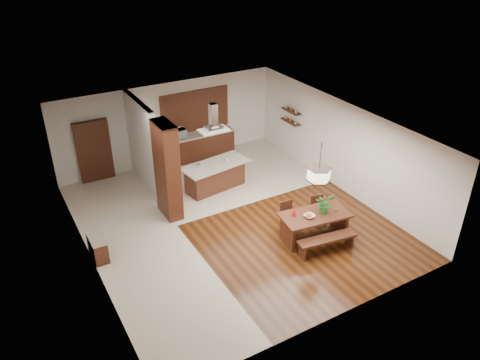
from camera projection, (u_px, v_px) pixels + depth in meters
room_shell at (230, 157)px, 12.68m from camera, size 9.00×9.04×2.92m
tile_hallway at (141, 248)px, 12.48m from camera, size 2.50×9.00×0.01m
tile_kitchen at (228, 175)px, 16.12m from camera, size 5.50×4.00×0.01m
soffit_band at (230, 128)px, 12.28m from camera, size 8.00×9.00×0.02m
partition_pier at (167, 171)px, 13.28m from camera, size 0.45×1.00×2.90m
partition_stub at (142, 144)px, 14.87m from camera, size 0.18×2.40×2.90m
hallway_console at (98, 247)px, 12.02m from camera, size 0.37×0.88×0.63m
hallway_doorway at (94, 151)px, 15.33m from camera, size 1.10×0.20×2.10m
rear_counter at (199, 146)px, 17.07m from camera, size 2.60×0.62×0.95m
kitchen_window at (195, 111)px, 16.65m from camera, size 2.60×0.08×1.50m
shelf_lower at (290, 122)px, 16.66m from camera, size 0.26×0.90×0.04m
shelf_upper at (291, 111)px, 16.47m from camera, size 0.26×0.90×0.04m
dining_table at (315, 220)px, 12.62m from camera, size 1.98×1.18×0.78m
dining_bench at (327, 245)px, 12.24m from camera, size 1.67×0.58×0.46m
dining_chair_left at (289, 217)px, 13.00m from camera, size 0.40×0.40×0.89m
dining_chair_right at (318, 211)px, 13.31m from camera, size 0.46×0.46×0.86m
pendant_lantern at (320, 165)px, 11.82m from camera, size 0.64×0.64×1.31m
foliage_plant at (324, 203)px, 12.51m from camera, size 0.58×0.54×0.53m
fruit_bowl at (309, 216)px, 12.37m from camera, size 0.30×0.30×0.07m
napkin_cone at (294, 213)px, 12.39m from camera, size 0.17×0.17×0.21m
gold_ornament at (336, 210)px, 12.59m from camera, size 0.07×0.07×0.10m
kitchen_island at (215, 176)px, 15.08m from camera, size 2.31×1.27×0.91m
range_hood at (213, 117)px, 14.11m from camera, size 0.90×0.55×0.87m
island_cup at (227, 160)px, 14.97m from camera, size 0.16×0.16×0.10m
microwave at (178, 134)px, 16.43m from camera, size 0.61×0.45×0.32m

